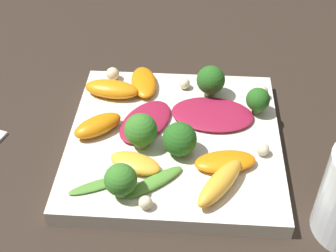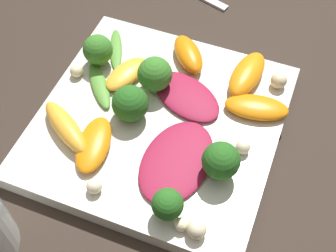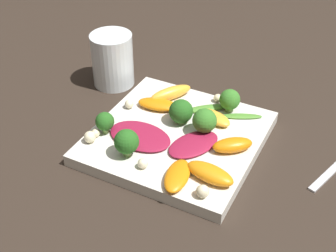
{
  "view_description": "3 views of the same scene",
  "coord_description": "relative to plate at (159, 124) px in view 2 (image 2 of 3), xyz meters",
  "views": [
    {
      "loc": [
        -0.02,
        0.41,
        0.4
      ],
      "look_at": [
        0.01,
        0.01,
        0.04
      ],
      "focal_mm": 50.0,
      "sensor_mm": 36.0,
      "label": 1
    },
    {
      "loc": [
        -0.27,
        -0.12,
        0.42
      ],
      "look_at": [
        -0.02,
        -0.02,
        0.04
      ],
      "focal_mm": 50.0,
      "sensor_mm": 36.0,
      "label": 2
    },
    {
      "loc": [
        0.25,
        -0.52,
        0.47
      ],
      "look_at": [
        -0.01,
        -0.01,
        0.04
      ],
      "focal_mm": 50.0,
      "sensor_mm": 36.0,
      "label": 3
    }
  ],
  "objects": [
    {
      "name": "orange_segment_4",
      "position": [
        -0.06,
        0.05,
        0.02
      ],
      "size": [
        0.07,
        0.05,
        0.01
      ],
      "color": "orange",
      "rests_on": "plate"
    },
    {
      "name": "radicchio_leaf_0",
      "position": [
        0.04,
        -0.02,
        0.01
      ],
      "size": [
        0.08,
        0.1,
        0.01
      ],
      "color": "maroon",
      "rests_on": "plate"
    },
    {
      "name": "orange_segment_5",
      "position": [
        0.05,
        -0.09,
        0.02
      ],
      "size": [
        0.05,
        0.07,
        0.01
      ],
      "color": "orange",
      "rests_on": "plate"
    },
    {
      "name": "orange_segment_1",
      "position": [
        0.09,
        -0.07,
        0.02
      ],
      "size": [
        0.08,
        0.04,
        0.02
      ],
      "color": "orange",
      "rests_on": "plate"
    },
    {
      "name": "macadamia_nut_6",
      "position": [
        0.02,
        0.11,
        0.02
      ],
      "size": [
        0.01,
        0.01,
        0.01
      ],
      "color": "beige",
      "rests_on": "plate"
    },
    {
      "name": "ground_plane",
      "position": [
        0.0,
        0.0,
        -0.01
      ],
      "size": [
        2.4,
        2.4,
        0.0
      ],
      "primitive_type": "plane",
      "color": "#2D231C"
    },
    {
      "name": "macadamia_nut_4",
      "position": [
        -0.01,
        -0.09,
        0.02
      ],
      "size": [
        0.02,
        0.02,
        0.02
      ],
      "color": "beige",
      "rests_on": "plate"
    },
    {
      "name": "broccoli_floret_0",
      "position": [
        -0.01,
        0.03,
        0.03
      ],
      "size": [
        0.04,
        0.04,
        0.04
      ],
      "color": "#7A9E51",
      "rests_on": "plate"
    },
    {
      "name": "broccoli_floret_3",
      "position": [
        -0.04,
        -0.08,
        0.03
      ],
      "size": [
        0.04,
        0.04,
        0.04
      ],
      "color": "#7A9E51",
      "rests_on": "plate"
    },
    {
      "name": "macadamia_nut_5",
      "position": [
        0.06,
        -0.07,
        0.02
      ],
      "size": [
        0.02,
        0.02,
        0.02
      ],
      "color": "beige",
      "rests_on": "plate"
    },
    {
      "name": "radicchio_leaf_1",
      "position": [
        -0.05,
        -0.04,
        0.01
      ],
      "size": [
        0.11,
        0.07,
        0.01
      ],
      "color": "maroon",
      "rests_on": "plate"
    },
    {
      "name": "macadamia_nut_1",
      "position": [
        -0.1,
        0.03,
        0.02
      ],
      "size": [
        0.02,
        0.02,
        0.02
      ],
      "color": "beige",
      "rests_on": "plate"
    },
    {
      "name": "orange_segment_3",
      "position": [
        0.04,
        0.06,
        0.02
      ],
      "size": [
        0.07,
        0.05,
        0.01
      ],
      "color": "#FCAD33",
      "rests_on": "plate"
    },
    {
      "name": "broccoli_floret_4",
      "position": [
        -0.1,
        -0.05,
        0.03
      ],
      "size": [
        0.03,
        0.03,
        0.04
      ],
      "color": "#7A9E51",
      "rests_on": "plate"
    },
    {
      "name": "arugula_sprig_1",
      "position": [
        0.08,
        0.09,
        0.01
      ],
      "size": [
        0.07,
        0.04,
        0.0
      ],
      "color": "#518E33",
      "rests_on": "plate"
    },
    {
      "name": "arugula_sprig_0",
      "position": [
        0.02,
        0.08,
        0.01
      ],
      "size": [
        0.07,
        0.06,
        0.01
      ],
      "color": "#518E33",
      "rests_on": "plate"
    },
    {
      "name": "broccoli_floret_2",
      "position": [
        0.04,
        0.02,
        0.03
      ],
      "size": [
        0.04,
        0.04,
        0.04
      ],
      "color": "#7A9E51",
      "rests_on": "plate"
    },
    {
      "name": "broccoli_floret_1",
      "position": [
        0.05,
        0.09,
        0.03
      ],
      "size": [
        0.03,
        0.03,
        0.04
      ],
      "color": "#7A9E51",
      "rests_on": "plate"
    },
    {
      "name": "plate",
      "position": [
        0.0,
        0.0,
        0.0
      ],
      "size": [
        0.25,
        0.25,
        0.02
      ],
      "color": "silver",
      "rests_on": "ground_plane"
    },
    {
      "name": "macadamia_nut_0",
      "position": [
        -0.11,
        -0.08,
        0.02
      ],
      "size": [
        0.02,
        0.02,
        0.02
      ],
      "color": "beige",
      "rests_on": "plate"
    },
    {
      "name": "macadamia_nut_2",
      "position": [
        -0.11,
        -0.07,
        0.02
      ],
      "size": [
        0.01,
        0.01,
        0.01
      ],
      "color": "beige",
      "rests_on": "plate"
    },
    {
      "name": "macadamia_nut_3",
      "position": [
        0.09,
        -0.11,
        0.02
      ],
      "size": [
        0.02,
        0.02,
        0.02
      ],
      "color": "beige",
      "rests_on": "plate"
    },
    {
      "name": "orange_segment_2",
      "position": [
        -0.05,
        0.08,
        0.02
      ],
      "size": [
        0.06,
        0.08,
        0.02
      ],
      "color": "#FCAD33",
      "rests_on": "plate"
    },
    {
      "name": "orange_segment_0",
      "position": [
        0.09,
        0.0,
        0.02
      ],
      "size": [
        0.06,
        0.06,
        0.02
      ],
      "color": "orange",
      "rests_on": "plate"
    }
  ]
}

